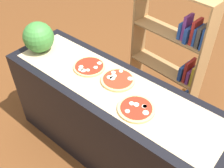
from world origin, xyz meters
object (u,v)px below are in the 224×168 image
(pizza_mozzarella_0, at_px, (89,67))
(bookshelf, at_px, (176,57))
(pizza_mozzarella_2, at_px, (136,109))
(watermelon, at_px, (39,37))
(pizza_mozzarella_1, at_px, (118,80))

(pizza_mozzarella_0, relative_size, bookshelf, 0.20)
(pizza_mozzarella_2, bearing_deg, watermelon, 177.75)
(watermelon, bearing_deg, bookshelf, 48.29)
(pizza_mozzarella_1, xyz_separation_m, bookshelf, (0.08, 0.94, -0.26))
(pizza_mozzarella_1, relative_size, watermelon, 1.00)
(pizza_mozzarella_0, height_order, pizza_mozzarella_1, pizza_mozzarella_1)
(pizza_mozzarella_0, height_order, pizza_mozzarella_2, pizza_mozzarella_2)
(bookshelf, bearing_deg, pizza_mozzarella_2, -77.79)
(bookshelf, bearing_deg, pizza_mozzarella_1, -94.65)
(pizza_mozzarella_2, distance_m, bookshelf, 1.16)
(pizza_mozzarella_0, bearing_deg, watermelon, -169.83)
(pizza_mozzarella_1, bearing_deg, pizza_mozzarella_2, -28.23)
(watermelon, xyz_separation_m, bookshelf, (0.94, 1.06, -0.39))
(pizza_mozzarella_1, height_order, pizza_mozzarella_2, pizza_mozzarella_1)
(watermelon, bearing_deg, pizza_mozzarella_2, -2.25)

